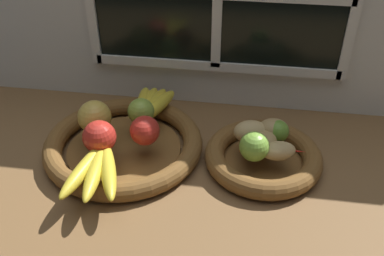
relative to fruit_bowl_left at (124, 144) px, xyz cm
name	(u,v)px	position (x,y,z in cm)	size (l,w,h in cm)	color
ground_plane	(201,174)	(18.97, -3.77, -3.55)	(140.00, 90.00, 3.00)	brown
back_wall	(218,4)	(18.97, 26.00, 25.83)	(140.00, 4.60, 55.00)	silver
fruit_bowl_left	(124,144)	(0.00, 0.00, 0.00)	(37.28, 37.28, 4.46)	brown
fruit_bowl_right	(263,157)	(32.61, 0.00, 0.02)	(26.62, 26.62, 4.46)	brown
apple_red_front	(99,137)	(-3.25, -5.84, 6.10)	(7.38, 7.38, 7.38)	red
apple_golden_left	(95,117)	(-6.72, 1.18, 6.32)	(7.82, 7.82, 7.82)	gold
apple_red_right	(145,131)	(5.88, -1.67, 5.79)	(6.76, 6.76, 6.76)	red
apple_green_back	(141,111)	(3.07, 6.06, 5.64)	(6.45, 6.45, 6.45)	#8CAD3D
banana_bunch_front	(96,168)	(-1.56, -13.64, 3.98)	(12.83, 20.16, 3.14)	yellow
banana_bunch_back	(150,105)	(4.01, 11.46, 4.11)	(10.82, 17.23, 3.39)	yellow
potato_back	(273,130)	(34.41, 3.96, 5.01)	(7.15, 5.66, 5.19)	#A38451
potato_oblong	(251,132)	(29.37, 2.52, 4.97)	(7.79, 5.66, 5.12)	tan
potato_small	(278,151)	(35.49, -2.88, 4.42)	(7.56, 4.54, 4.02)	tan
potato_large	(265,142)	(32.61, 0.00, 4.44)	(7.37, 5.30, 4.05)	#A38451
lime_near	(254,146)	(30.28, -3.49, 5.66)	(6.49, 6.49, 6.49)	#7AAD3D
lime_far	(277,131)	(35.32, 3.49, 5.04)	(5.25, 5.25, 5.25)	olive
chili_pepper	(273,149)	(34.43, -1.42, 3.60)	(2.37, 2.37, 14.52)	red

